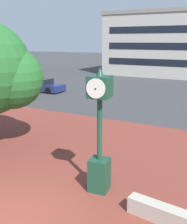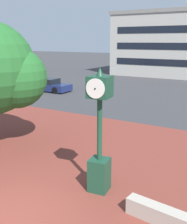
{
  "view_description": "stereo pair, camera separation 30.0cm",
  "coord_description": "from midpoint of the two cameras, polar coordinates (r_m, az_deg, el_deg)",
  "views": [
    {
      "loc": [
        5.33,
        -4.8,
        4.96
      ],
      "look_at": [
        1.25,
        2.69,
        2.76
      ],
      "focal_mm": 44.44,
      "sensor_mm": 36.0,
      "label": 1
    },
    {
      "loc": [
        5.59,
        -4.65,
        4.96
      ],
      "look_at": [
        1.25,
        2.69,
        2.76
      ],
      "focal_mm": 44.44,
      "sensor_mm": 36.0,
      "label": 2
    }
  ],
  "objects": [
    {
      "name": "plaza_brick_paving",
      "position": [
        11.01,
        -4.69,
        -12.33
      ],
      "size": [
        44.0,
        14.9,
        0.01
      ],
      "primitive_type": "cube",
      "color": "brown",
      "rests_on": "ground"
    },
    {
      "name": "ground_plane",
      "position": [
        8.76,
        -18.01,
        -20.81
      ],
      "size": [
        200.0,
        200.0,
        0.0
      ],
      "primitive_type": "plane",
      "color": "#38383A"
    },
    {
      "name": "street_clock",
      "position": [
        9.06,
        0.3,
        -5.27
      ],
      "size": [
        0.75,
        0.8,
        4.17
      ],
      "rotation": [
        0.0,
        0.0,
        0.12
      ],
      "color": "#19422D",
      "rests_on": "ground"
    },
    {
      "name": "planter_wall",
      "position": [
        8.31,
        16.91,
        -20.75
      ],
      "size": [
        3.22,
        0.79,
        0.5
      ],
      "primitive_type": "cube",
      "rotation": [
        0.0,
        0.0,
        -0.12
      ],
      "color": "#ADA393",
      "rests_on": "ground"
    },
    {
      "name": "car_street_near",
      "position": [
        28.4,
        -10.76,
        5.34
      ],
      "size": [
        4.31,
        2.0,
        1.28
      ],
      "rotation": [
        0.0,
        0.0,
        4.72
      ],
      "color": "navy",
      "rests_on": "ground"
    }
  ]
}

